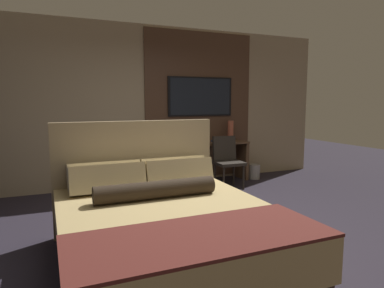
{
  "coord_description": "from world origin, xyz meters",
  "views": [
    {
      "loc": [
        -1.6,
        -3.31,
        1.48
      ],
      "look_at": [
        0.2,
        0.9,
        0.91
      ],
      "focal_mm": 32.0,
      "sensor_mm": 36.0,
      "label": 1
    }
  ],
  "objects": [
    {
      "name": "vase_tall",
      "position": [
        1.64,
        2.4,
        0.93
      ],
      "size": [
        0.11,
        0.11,
        0.38
      ],
      "color": "#B2563D",
      "rests_on": "desk"
    },
    {
      "name": "tv",
      "position": [
        1.06,
        2.52,
        1.57
      ],
      "size": [
        1.28,
        0.04,
        0.72
      ],
      "color": "black"
    },
    {
      "name": "bed",
      "position": [
        -0.67,
        -0.47,
        0.34
      ],
      "size": [
        1.84,
        2.21,
        1.26
      ],
      "color": "#33281E",
      "rests_on": "ground_plane"
    },
    {
      "name": "waste_bin",
      "position": [
        2.04,
        2.16,
        0.14
      ],
      "size": [
        0.22,
        0.22,
        0.28
      ],
      "color": "gray",
      "rests_on": "ground_plane"
    },
    {
      "name": "wall_back_tv_panel",
      "position": [
        0.13,
        2.59,
        1.4
      ],
      "size": [
        7.2,
        0.09,
        2.8
      ],
      "color": "tan",
      "rests_on": "ground_plane"
    },
    {
      "name": "desk_chair",
      "position": [
        1.23,
        1.8,
        0.53
      ],
      "size": [
        0.47,
        0.47,
        0.88
      ],
      "rotation": [
        0.0,
        0.0,
        -0.03
      ],
      "color": "#28231E",
      "rests_on": "ground_plane"
    },
    {
      "name": "ground_plane",
      "position": [
        0.0,
        0.0,
        0.0
      ],
      "size": [
        16.0,
        16.0,
        0.0
      ],
      "primitive_type": "plane",
      "color": "#28232D"
    },
    {
      "name": "book",
      "position": [
        1.3,
        2.27,
        0.75
      ],
      "size": [
        0.24,
        0.18,
        0.03
      ],
      "color": "navy",
      "rests_on": "desk"
    },
    {
      "name": "desk",
      "position": [
        1.06,
        2.33,
        0.49
      ],
      "size": [
        1.61,
        0.47,
        0.74
      ],
      "color": "brown",
      "rests_on": "ground_plane"
    }
  ]
}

